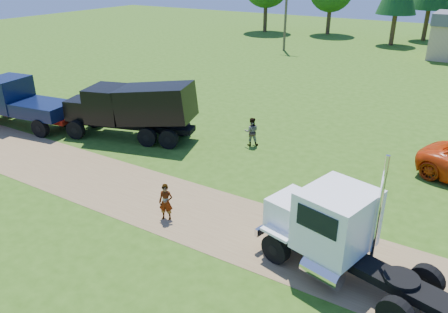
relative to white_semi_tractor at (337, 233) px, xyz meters
The scene contains 7 objects.
ground 4.45m from the white_semi_tractor, behind, with size 140.00×140.00×0.00m, color #2E5111.
dirt_track 4.45m from the white_semi_tractor, behind, with size 120.00×4.20×0.01m, color brown.
white_semi_tractor is the anchor object (origin of this frame).
black_dump_truck 14.96m from the white_semi_tractor, 157.90° to the left, with size 7.95×4.42×3.38m.
navy_truck 21.69m from the white_semi_tractor, behind, with size 7.05×3.27×2.99m.
spectator_a 6.76m from the white_semi_tractor, behind, with size 0.56×0.37×1.54m, color #999999.
spectator_b 11.13m from the white_semi_tractor, 132.70° to the left, with size 0.79×0.62×1.63m, color #999999.
Camera 1 is at (7.29, -12.52, 9.44)m, focal length 35.00 mm.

